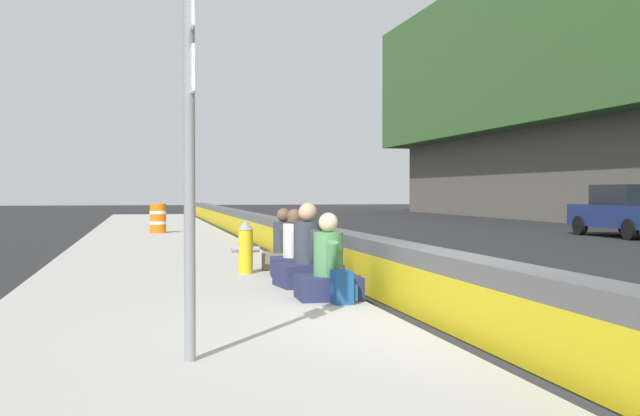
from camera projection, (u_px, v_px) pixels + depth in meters
ground_plane at (457, 338)px, 7.97m from camera, size 160.00×160.00×0.00m
sidewalk_strip at (194, 342)px, 7.39m from camera, size 80.00×4.40×0.14m
jersey_barrier at (457, 296)px, 7.96m from camera, size 76.00×0.45×0.85m
route_sign_post at (190, 97)px, 6.20m from camera, size 0.44×0.09×3.60m
fire_hydrant at (246, 246)px, 12.89m from camera, size 0.26×0.46×0.88m
seated_person_foreground at (328, 272)px, 9.82m from camera, size 0.69×0.79×1.08m
seated_person_middle at (308, 260)px, 11.17m from camera, size 0.82×0.93×1.19m
seated_person_rear at (294, 254)px, 12.63m from camera, size 0.74×0.84×1.07m
seated_person_far at (284, 250)px, 13.64m from camera, size 0.75×0.85×1.06m
backpack at (343, 287)px, 9.42m from camera, size 0.32×0.28×0.40m
construction_barrel at (158, 218)px, 25.47m from camera, size 0.54×0.54×0.95m
parked_car_fourth at (628, 211)px, 25.42m from camera, size 4.53×2.01×1.71m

